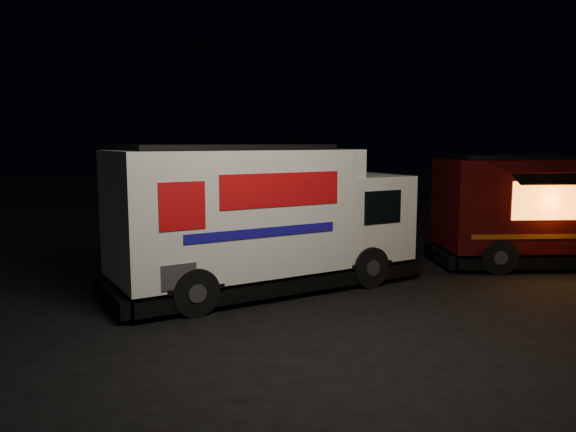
# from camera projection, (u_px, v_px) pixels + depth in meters

# --- Properties ---
(ground) EXTENTS (80.00, 80.00, 0.00)m
(ground) POSITION_uv_depth(u_px,v_px,m) (299.00, 296.00, 10.97)
(ground) COLOR black
(ground) RESTS_ON ground
(white_truck) EXTENTS (6.87, 3.83, 2.95)m
(white_truck) POSITION_uv_depth(u_px,v_px,m) (267.00, 217.00, 11.41)
(white_truck) COLOR silver
(white_truck) RESTS_ON ground
(red_truck) EXTENTS (6.11, 3.33, 2.69)m
(red_truck) POSITION_uv_depth(u_px,v_px,m) (554.00, 210.00, 13.67)
(red_truck) COLOR #360909
(red_truck) RESTS_ON ground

